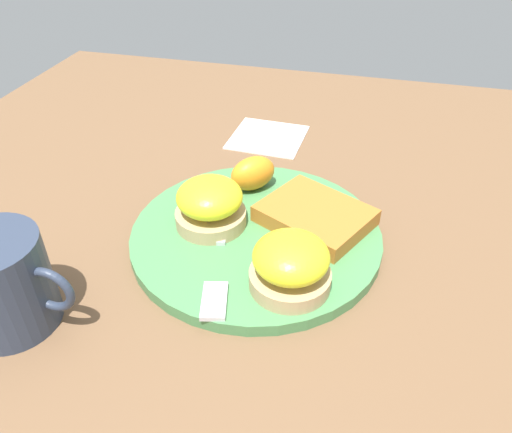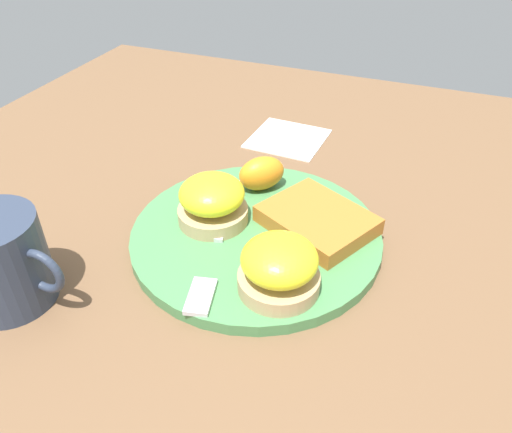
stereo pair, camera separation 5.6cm
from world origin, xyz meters
TOP-DOWN VIEW (x-y plane):
  - ground_plane at (0.00, 0.00)m, footprint 1.10×1.10m
  - plate at (0.00, 0.00)m, footprint 0.29×0.29m
  - sandwich_benedict_left at (-0.05, -0.00)m, footprint 0.08×0.08m
  - sandwich_benedict_right at (0.05, -0.08)m, footprint 0.08×0.08m
  - hashbrown_patty at (0.06, 0.03)m, footprint 0.15×0.14m
  - orange_wedge at (-0.03, 0.09)m, footprint 0.07×0.07m
  - fork at (-0.03, -0.05)m, footprint 0.07×0.23m
  - cup at (-0.19, -0.17)m, footprint 0.12×0.09m
  - napkin at (-0.04, 0.25)m, footprint 0.12×0.12m

SIDE VIEW (x-z plane):
  - ground_plane at x=0.00m, z-range 0.00..0.00m
  - napkin at x=-0.04m, z-range 0.00..0.00m
  - plate at x=0.00m, z-range 0.00..0.01m
  - fork at x=-0.03m, z-range 0.01..0.02m
  - hashbrown_patty at x=0.06m, z-range 0.01..0.03m
  - orange_wedge at x=-0.03m, z-range 0.01..0.06m
  - sandwich_benedict_left at x=-0.05m, z-range 0.01..0.07m
  - sandwich_benedict_right at x=0.05m, z-range 0.01..0.07m
  - cup at x=-0.19m, z-range 0.00..0.10m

